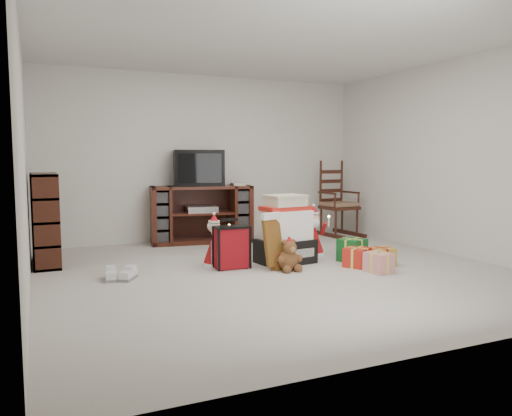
{
  "coord_description": "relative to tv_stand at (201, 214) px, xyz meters",
  "views": [
    {
      "loc": [
        -2.42,
        -4.85,
        1.24
      ],
      "look_at": [
        0.0,
        0.6,
        0.65
      ],
      "focal_mm": 35.0,
      "sensor_mm": 36.0,
      "label": 1
    }
  ],
  "objects": [
    {
      "name": "room",
      "position": [
        0.17,
        -2.21,
        0.83
      ],
      "size": [
        5.01,
        5.01,
        2.51
      ],
      "color": "beige",
      "rests_on": "ground"
    },
    {
      "name": "tv_stand",
      "position": [
        0.0,
        0.0,
        0.0
      ],
      "size": [
        1.53,
        0.73,
        0.84
      ],
      "rotation": [
        0.0,
        0.0,
        -0.14
      ],
      "color": "#401912",
      "rests_on": "floor"
    },
    {
      "name": "bookshelf",
      "position": [
        -2.15,
        -0.76,
        0.09
      ],
      "size": [
        0.29,
        0.88,
        1.07
      ],
      "color": "#3D1A10",
      "rests_on": "floor"
    },
    {
      "name": "rocking_chair",
      "position": [
        2.23,
        -0.22,
        0.01
      ],
      "size": [
        0.56,
        0.87,
        1.26
      ],
      "rotation": [
        0.0,
        0.0,
        0.07
      ],
      "color": "#3D1A10",
      "rests_on": "floor"
    },
    {
      "name": "gift_pile",
      "position": [
        0.46,
        -1.82,
        -0.07
      ],
      "size": [
        0.69,
        0.54,
        0.8
      ],
      "rotation": [
        0.0,
        0.0,
        0.13
      ],
      "color": "black",
      "rests_on": "floor"
    },
    {
      "name": "red_suitcase",
      "position": [
        -0.24,
        -1.86,
        -0.18
      ],
      "size": [
        0.38,
        0.21,
        0.57
      ],
      "rotation": [
        0.0,
        0.0,
        -0.02
      ],
      "color": "maroon",
      "rests_on": "floor"
    },
    {
      "name": "stocking",
      "position": [
        0.16,
        -2.1,
        -0.1
      ],
      "size": [
        0.33,
        0.22,
        0.65
      ],
      "primitive_type": null,
      "rotation": [
        0.0,
        0.0,
        0.32
      ],
      "color": "#0C741E",
      "rests_on": "floor"
    },
    {
      "name": "teddy_bear",
      "position": [
        0.3,
        -2.22,
        -0.27
      ],
      "size": [
        0.24,
        0.21,
        0.35
      ],
      "color": "brown",
      "rests_on": "floor"
    },
    {
      "name": "santa_figurine",
      "position": [
        1.02,
        -1.54,
        -0.17
      ],
      "size": [
        0.32,
        0.3,
        0.65
      ],
      "color": "#A31115",
      "rests_on": "floor"
    },
    {
      "name": "mrs_claus_figurine",
      "position": [
        -0.37,
        -1.63,
        -0.19
      ],
      "size": [
        0.3,
        0.28,
        0.61
      ],
      "color": "#A31115",
      "rests_on": "floor"
    },
    {
      "name": "sneaker_pair",
      "position": [
        -1.49,
        -1.88,
        -0.38
      ],
      "size": [
        0.36,
        0.29,
        0.1
      ],
      "rotation": [
        0.0,
        0.0,
        -0.29
      ],
      "color": "silver",
      "rests_on": "floor"
    },
    {
      "name": "gift_cluster",
      "position": [
        1.2,
        -2.37,
        -0.3
      ],
      "size": [
        0.54,
        0.83,
        0.25
      ],
      "color": "red",
      "rests_on": "floor"
    },
    {
      "name": "crt_television",
      "position": [
        -0.02,
        0.04,
        0.68
      ],
      "size": [
        0.81,
        0.65,
        0.53
      ],
      "rotation": [
        0.0,
        0.0,
        -0.21
      ],
      "color": "black",
      "rests_on": "tv_stand"
    }
  ]
}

